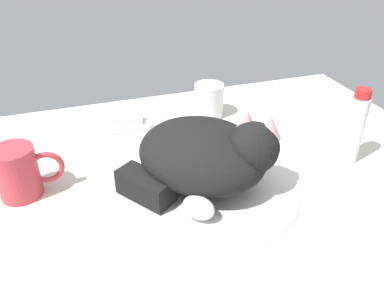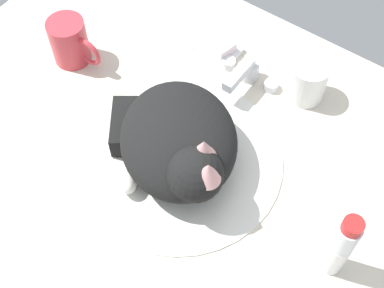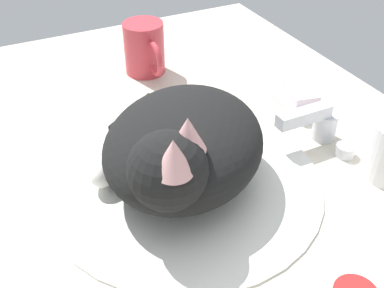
{
  "view_description": "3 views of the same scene",
  "coord_description": "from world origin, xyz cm",
  "px_view_note": "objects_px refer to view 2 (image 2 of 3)",
  "views": [
    {
      "loc": [
        -19.96,
        -54.94,
        44.2
      ],
      "look_at": [
        -0.88,
        3.01,
        6.99
      ],
      "focal_mm": 36.12,
      "sensor_mm": 36.0,
      "label": 1
    },
    {
      "loc": [
        30.86,
        -39.23,
        82.05
      ],
      "look_at": [
        2.66,
        0.19,
        7.12
      ],
      "focal_mm": 50.13,
      "sensor_mm": 36.0,
      "label": 2
    },
    {
      "loc": [
        43.42,
        -20.16,
        42.32
      ],
      "look_at": [
        -0.58,
        1.4,
        5.61
      ],
      "focal_mm": 43.97,
      "sensor_mm": 36.0,
      "label": 3
    }
  ],
  "objects_px": {
    "coffee_mug": "(70,42)",
    "toothpaste_bottle": "(340,247)",
    "cat": "(179,144)",
    "soap_bar": "(218,43)",
    "faucet": "(247,72)",
    "rinse_cup": "(308,81)"
  },
  "relations": [
    {
      "from": "soap_bar",
      "to": "cat",
      "type": "bearing_deg",
      "value": -69.81
    },
    {
      "from": "coffee_mug",
      "to": "soap_bar",
      "type": "relative_size",
      "value": 1.79
    },
    {
      "from": "rinse_cup",
      "to": "coffee_mug",
      "type": "bearing_deg",
      "value": -156.05
    },
    {
      "from": "coffee_mug",
      "to": "toothpaste_bottle",
      "type": "height_order",
      "value": "toothpaste_bottle"
    },
    {
      "from": "faucet",
      "to": "toothpaste_bottle",
      "type": "height_order",
      "value": "toothpaste_bottle"
    },
    {
      "from": "cat",
      "to": "soap_bar",
      "type": "xyz_separation_m",
      "value": [
        -0.1,
        0.26,
        -0.04
      ]
    },
    {
      "from": "soap_bar",
      "to": "rinse_cup",
      "type": "bearing_deg",
      "value": 0.94
    },
    {
      "from": "coffee_mug",
      "to": "soap_bar",
      "type": "xyz_separation_m",
      "value": [
        0.23,
        0.19,
        -0.03
      ]
    },
    {
      "from": "rinse_cup",
      "to": "soap_bar",
      "type": "height_order",
      "value": "rinse_cup"
    },
    {
      "from": "coffee_mug",
      "to": "toothpaste_bottle",
      "type": "bearing_deg",
      "value": -8.09
    },
    {
      "from": "cat",
      "to": "coffee_mug",
      "type": "bearing_deg",
      "value": 166.24
    },
    {
      "from": "faucet",
      "to": "coffee_mug",
      "type": "bearing_deg",
      "value": -154.39
    },
    {
      "from": "toothpaste_bottle",
      "to": "faucet",
      "type": "bearing_deg",
      "value": 142.31
    },
    {
      "from": "coffee_mug",
      "to": "toothpaste_bottle",
      "type": "distance_m",
      "value": 0.63
    },
    {
      "from": "faucet",
      "to": "rinse_cup",
      "type": "xyz_separation_m",
      "value": [
        0.11,
        0.04,
        0.01
      ]
    },
    {
      "from": "cat",
      "to": "coffee_mug",
      "type": "relative_size",
      "value": 2.65
    },
    {
      "from": "coffee_mug",
      "to": "rinse_cup",
      "type": "bearing_deg",
      "value": 23.95
    },
    {
      "from": "cat",
      "to": "soap_bar",
      "type": "distance_m",
      "value": 0.29
    },
    {
      "from": "toothpaste_bottle",
      "to": "soap_bar",
      "type": "bearing_deg",
      "value": 145.6
    },
    {
      "from": "cat",
      "to": "toothpaste_bottle",
      "type": "xyz_separation_m",
      "value": [
        0.3,
        -0.01,
        0.01
      ]
    },
    {
      "from": "coffee_mug",
      "to": "soap_bar",
      "type": "bearing_deg",
      "value": 39.5
    },
    {
      "from": "rinse_cup",
      "to": "toothpaste_bottle",
      "type": "bearing_deg",
      "value": -54.12
    }
  ]
}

